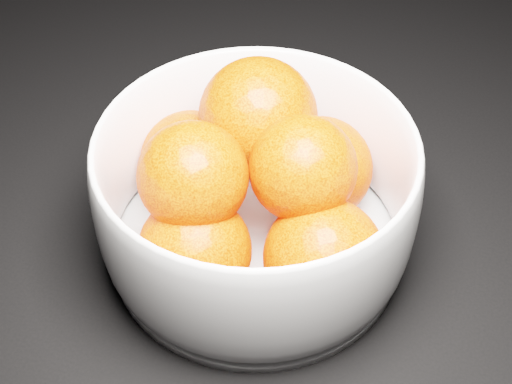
# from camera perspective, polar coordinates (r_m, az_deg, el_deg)

# --- Properties ---
(ground) EXTENTS (3.00, 3.00, 0.00)m
(ground) POSITION_cam_1_polar(r_m,az_deg,el_deg) (0.77, -13.22, 13.31)
(ground) COLOR black
(ground) RESTS_ON ground
(bowl) EXTENTS (0.22, 0.22, 0.10)m
(bowl) POSITION_cam_1_polar(r_m,az_deg,el_deg) (0.48, 0.00, -0.44)
(bowl) COLOR white
(bowl) RESTS_ON ground
(orange_pile) EXTENTS (0.18, 0.17, 0.12)m
(orange_pile) POSITION_cam_1_polar(r_m,az_deg,el_deg) (0.47, 0.07, 0.73)
(orange_pile) COLOR #ED390A
(orange_pile) RESTS_ON bowl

